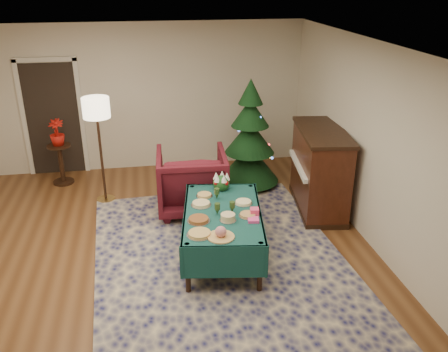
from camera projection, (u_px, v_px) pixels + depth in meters
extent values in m
plane|color=#593319|center=(152.00, 267.00, 6.08)|extent=(7.00, 7.00, 0.00)
plane|color=white|center=(137.00, 53.00, 5.00)|extent=(7.00, 7.00, 0.00)
plane|color=beige|center=(141.00, 98.00, 8.70)|extent=(6.00, 0.00, 6.00)
plane|color=beige|center=(384.00, 155.00, 6.01)|extent=(0.00, 7.00, 7.00)
cube|color=black|center=(53.00, 120.00, 8.57)|extent=(0.92, 0.02, 2.04)
cube|color=silver|center=(24.00, 120.00, 8.47)|extent=(0.08, 0.04, 2.14)
cube|color=silver|center=(82.00, 117.00, 8.63)|extent=(0.08, 0.04, 2.14)
cube|color=silver|center=(44.00, 59.00, 8.13)|extent=(1.08, 0.04, 0.08)
cube|color=#14164B|center=(220.00, 259.00, 6.24)|extent=(3.44, 4.38, 0.02)
cylinder|color=black|center=(188.00, 269.00, 5.47)|extent=(0.06, 0.06, 0.67)
cylinder|color=black|center=(193.00, 207.00, 6.90)|extent=(0.06, 0.06, 0.67)
cylinder|color=black|center=(260.00, 268.00, 5.49)|extent=(0.06, 0.06, 0.67)
cylinder|color=black|center=(250.00, 207.00, 6.91)|extent=(0.06, 0.06, 0.67)
cube|color=#14473E|center=(222.00, 213.00, 6.07)|extent=(1.22, 1.82, 0.04)
cube|color=#14473E|center=(221.00, 197.00, 6.91)|extent=(1.00, 0.17, 0.42)
cube|color=#14473E|center=(224.00, 262.00, 5.38)|extent=(1.00, 0.17, 0.42)
cube|color=#14473E|center=(259.00, 225.00, 6.15)|extent=(0.28, 1.71, 0.42)
cube|color=#14473E|center=(185.00, 226.00, 6.13)|extent=(0.28, 1.71, 0.42)
cylinder|color=silver|center=(200.00, 235.00, 5.51)|extent=(0.30, 0.30, 0.01)
cylinder|color=tan|center=(199.00, 233.00, 5.50)|extent=(0.26, 0.26, 0.03)
cylinder|color=silver|center=(221.00, 237.00, 5.46)|extent=(0.33, 0.33, 0.01)
sphere|color=#CC727A|center=(221.00, 232.00, 5.43)|extent=(0.13, 0.13, 0.13)
cylinder|color=silver|center=(199.00, 221.00, 5.82)|extent=(0.29, 0.29, 0.01)
cylinder|color=brown|center=(199.00, 219.00, 5.81)|extent=(0.24, 0.24, 0.04)
cylinder|color=silver|center=(228.00, 220.00, 5.83)|extent=(0.21, 0.21, 0.01)
cylinder|color=tan|center=(228.00, 217.00, 5.81)|extent=(0.18, 0.18, 0.08)
cylinder|color=silver|center=(248.00, 216.00, 5.94)|extent=(0.23, 0.23, 0.01)
cylinder|color=#B2844C|center=(248.00, 215.00, 5.93)|extent=(0.20, 0.20, 0.03)
cylinder|color=silver|center=(201.00, 205.00, 6.21)|extent=(0.27, 0.27, 0.01)
cylinder|color=#D8BF7F|center=(201.00, 203.00, 6.20)|extent=(0.23, 0.23, 0.04)
cylinder|color=silver|center=(243.00, 203.00, 6.26)|extent=(0.24, 0.24, 0.01)
cylinder|color=#F2EACC|center=(243.00, 202.00, 6.25)|extent=(0.21, 0.21, 0.03)
cylinder|color=silver|center=(204.00, 196.00, 6.46)|extent=(0.22, 0.22, 0.01)
cylinder|color=tan|center=(204.00, 195.00, 6.45)|extent=(0.19, 0.19, 0.03)
cone|color=#2D471E|center=(217.00, 196.00, 6.38)|extent=(0.06, 0.06, 0.08)
cylinder|color=#2D471E|center=(217.00, 191.00, 6.35)|extent=(0.07, 0.07, 0.08)
cone|color=#2D471E|center=(232.00, 210.00, 6.01)|extent=(0.06, 0.06, 0.08)
cylinder|color=#2D471E|center=(232.00, 205.00, 5.98)|extent=(0.07, 0.07, 0.08)
cone|color=#2D471E|center=(217.00, 212.00, 5.97)|extent=(0.06, 0.06, 0.08)
cylinder|color=#2D471E|center=(217.00, 206.00, 5.94)|extent=(0.07, 0.07, 0.08)
cube|color=#F24396|center=(253.00, 220.00, 5.82)|extent=(0.15, 0.15, 0.04)
cube|color=#F84578|center=(254.00, 212.00, 5.96)|extent=(0.12, 0.12, 0.09)
sphere|color=#1E4C1E|center=(221.00, 183.00, 6.64)|extent=(0.23, 0.23, 0.23)
cone|color=white|center=(227.00, 176.00, 6.61)|extent=(0.09, 0.09, 0.11)
cone|color=white|center=(222.00, 174.00, 6.67)|extent=(0.09, 0.09, 0.11)
cone|color=white|center=(216.00, 175.00, 6.63)|extent=(0.09, 0.09, 0.11)
cone|color=white|center=(217.00, 178.00, 6.54)|extent=(0.09, 0.09, 0.11)
cone|color=white|center=(224.00, 179.00, 6.53)|extent=(0.09, 0.09, 0.11)
sphere|color=#B20C0F|center=(226.00, 179.00, 6.69)|extent=(0.06, 0.06, 0.06)
sphere|color=#B20C0F|center=(216.00, 179.00, 6.69)|extent=(0.06, 0.06, 0.06)
sphere|color=#B20C0F|center=(216.00, 183.00, 6.56)|extent=(0.06, 0.06, 0.06)
sphere|color=#B20C0F|center=(226.00, 183.00, 6.56)|extent=(0.06, 0.06, 0.06)
imported|color=#51111B|center=(192.00, 178.00, 7.35)|extent=(1.10, 1.04, 1.08)
cylinder|color=#A57F3F|center=(106.00, 199.00, 7.86)|extent=(0.29, 0.29, 0.03)
cylinder|color=black|center=(101.00, 156.00, 7.56)|extent=(0.04, 0.04, 1.58)
cylinder|color=#FFEABF|center=(96.00, 108.00, 7.24)|extent=(0.42, 0.42, 0.32)
cylinder|color=black|center=(64.00, 182.00, 8.50)|extent=(0.36, 0.36, 0.04)
cylinder|color=black|center=(61.00, 165.00, 8.37)|extent=(0.08, 0.08, 0.66)
cylinder|color=black|center=(59.00, 146.00, 8.23)|extent=(0.40, 0.40, 0.03)
imported|color=red|center=(57.00, 138.00, 8.17)|extent=(0.26, 0.46, 0.26)
cylinder|color=black|center=(249.00, 181.00, 8.41)|extent=(0.11, 0.11, 0.15)
cone|color=black|center=(249.00, 162.00, 8.27)|extent=(1.15, 1.15, 0.66)
cone|color=black|center=(250.00, 137.00, 8.08)|extent=(0.94, 0.94, 0.57)
cone|color=black|center=(250.00, 112.00, 7.92)|extent=(0.71, 0.71, 0.47)
cone|color=black|center=(251.00, 91.00, 7.77)|extent=(0.46, 0.46, 0.43)
cube|color=black|center=(317.00, 205.00, 7.61)|extent=(0.84, 1.56, 0.08)
cube|color=black|center=(320.00, 170.00, 7.37)|extent=(0.82, 1.53, 1.21)
cube|color=black|center=(323.00, 132.00, 7.12)|extent=(0.87, 1.58, 0.05)
cube|color=white|center=(300.00, 165.00, 7.33)|extent=(0.29, 1.26, 0.06)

